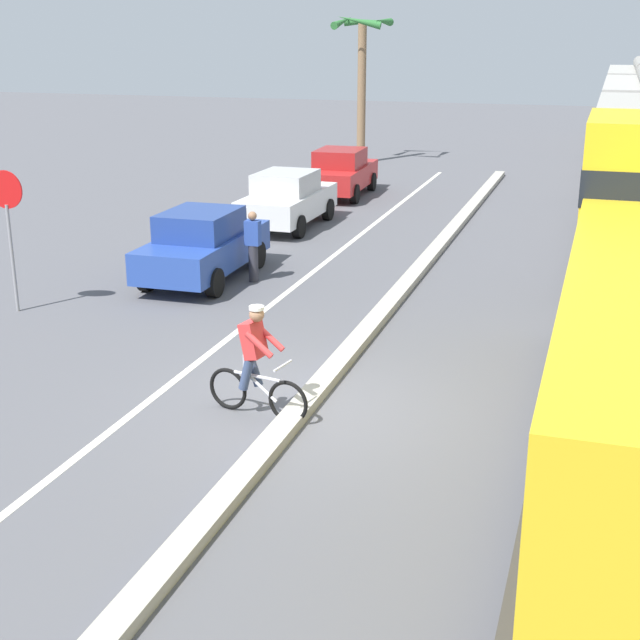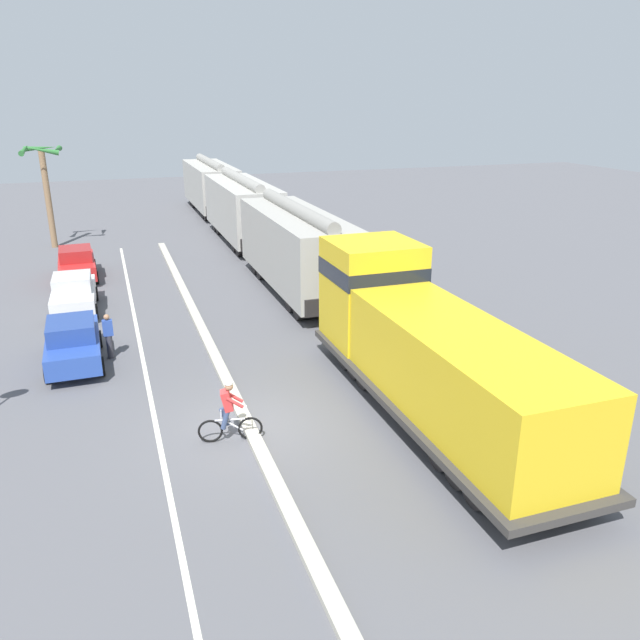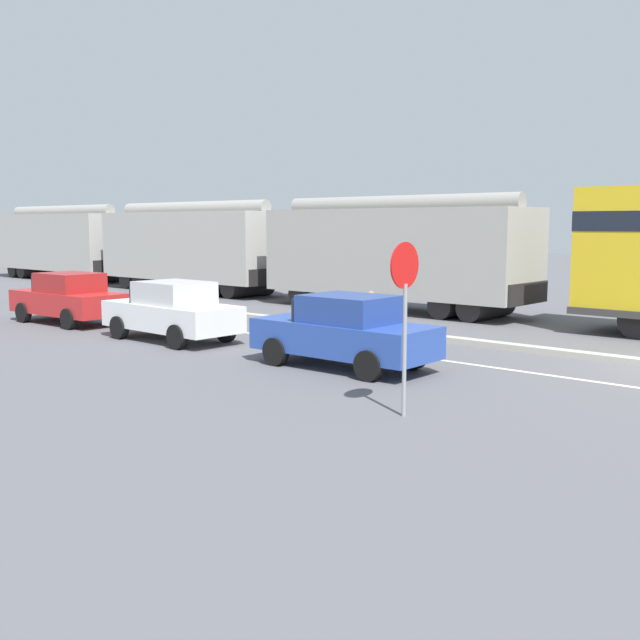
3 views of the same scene
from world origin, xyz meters
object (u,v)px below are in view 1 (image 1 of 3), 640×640
at_px(parked_car_red, 341,172).
at_px(parked_car_white, 287,199).
at_px(palm_tree_near, 362,58).
at_px(cyclist, 256,364).
at_px(stop_sign, 8,214).
at_px(hopper_car_trailing, 637,104).
at_px(pedestrian_by_cars, 253,245).
at_px(parked_car_blue, 203,245).

bearing_deg(parked_car_red, parked_car_white, -90.15).
height_order(parked_car_white, palm_tree_near, palm_tree_near).
relative_size(parked_car_red, cyclist, 2.49).
relative_size(parked_car_red, stop_sign, 1.48).
distance_m(hopper_car_trailing, parked_car_red, 20.06).
distance_m(parked_car_red, palm_tree_near, 8.93).
height_order(cyclist, pedestrian_by_cars, cyclist).
relative_size(cyclist, palm_tree_near, 0.28).
height_order(parked_car_blue, parked_car_white, same).
bearing_deg(pedestrian_by_cars, stop_sign, -136.36).
height_order(parked_car_blue, cyclist, cyclist).
xyz_separation_m(parked_car_blue, stop_sign, (-2.60, -3.41, 1.21)).
xyz_separation_m(parked_car_blue, pedestrian_by_cars, (1.16, 0.17, 0.03)).
xyz_separation_m(hopper_car_trailing, parked_car_white, (-9.81, -22.84, -1.26)).
relative_size(parked_car_blue, stop_sign, 1.47).
bearing_deg(hopper_car_trailing, stop_sign, -110.86).
height_order(parked_car_red, stop_sign, stop_sign).
bearing_deg(parked_car_white, cyclist, -72.11).
bearing_deg(parked_car_blue, hopper_car_trailing, 71.43).
bearing_deg(stop_sign, parked_car_blue, 52.70).
bearing_deg(cyclist, parked_car_red, 102.75).
relative_size(parked_car_white, parked_car_red, 0.99).
distance_m(parked_car_blue, parked_car_red, 11.37).
xyz_separation_m(hopper_car_trailing, parked_car_red, (-9.79, -17.46, -1.26)).
height_order(parked_car_blue, pedestrian_by_cars, same).
bearing_deg(stop_sign, parked_car_red, 80.43).
distance_m(parked_car_blue, cyclist, 7.85).
distance_m(hopper_car_trailing, parked_car_blue, 30.44).
relative_size(parked_car_blue, pedestrian_by_cars, 2.61).
bearing_deg(palm_tree_near, parked_car_red, -79.45).
bearing_deg(cyclist, parked_car_white, 107.89).
distance_m(stop_sign, pedestrian_by_cars, 5.32).
xyz_separation_m(hopper_car_trailing, cyclist, (-5.69, -35.59, -1.26)).
relative_size(stop_sign, pedestrian_by_cars, 1.78).
bearing_deg(cyclist, parked_car_blue, 120.60).
height_order(parked_car_white, stop_sign, stop_sign).
distance_m(stop_sign, palm_tree_near, 22.98).
bearing_deg(parked_car_red, pedestrian_by_cars, -83.56).
bearing_deg(hopper_car_trailing, parked_car_blue, -108.57).
height_order(parked_car_red, cyclist, cyclist).
height_order(hopper_car_trailing, cyclist, hopper_car_trailing).
distance_m(cyclist, stop_sign, 7.49).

